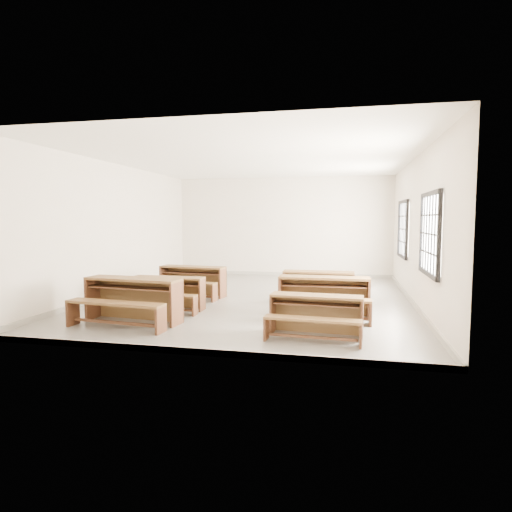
% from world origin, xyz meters
% --- Properties ---
extents(room, '(8.50, 8.50, 3.20)m').
position_xyz_m(room, '(0.09, 0.00, 2.14)').
color(room, slate).
rests_on(room, ground).
extents(desk_set_0, '(1.87, 1.10, 0.80)m').
position_xyz_m(desk_set_0, '(-1.71, -2.72, 0.47)').
color(desk_set_0, brown).
rests_on(desk_set_0, ground).
extents(desk_set_1, '(1.51, 0.80, 0.67)m').
position_xyz_m(desk_set_1, '(-1.53, -1.56, 0.39)').
color(desk_set_1, brown).
rests_on(desk_set_1, ground).
extents(desk_set_2, '(1.69, 1.00, 0.72)m').
position_xyz_m(desk_set_2, '(-1.57, -0.02, 0.42)').
color(desk_set_2, brown).
rests_on(desk_set_2, ground).
extents(desk_set_3, '(1.50, 0.85, 0.66)m').
position_xyz_m(desk_set_3, '(1.59, -2.94, 0.38)').
color(desk_set_3, brown).
rests_on(desk_set_3, ground).
extents(desk_set_4, '(1.71, 0.90, 0.77)m').
position_xyz_m(desk_set_4, '(1.64, -1.58, 0.45)').
color(desk_set_4, brown).
rests_on(desk_set_4, ground).
extents(desk_set_5, '(1.56, 0.81, 0.70)m').
position_xyz_m(desk_set_5, '(1.45, -0.22, 0.41)').
color(desk_set_5, brown).
rests_on(desk_set_5, ground).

